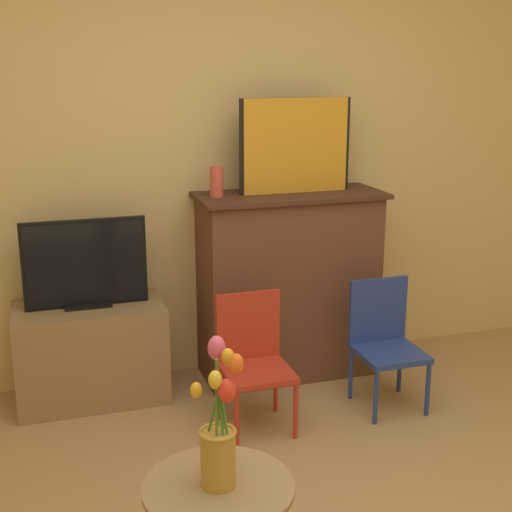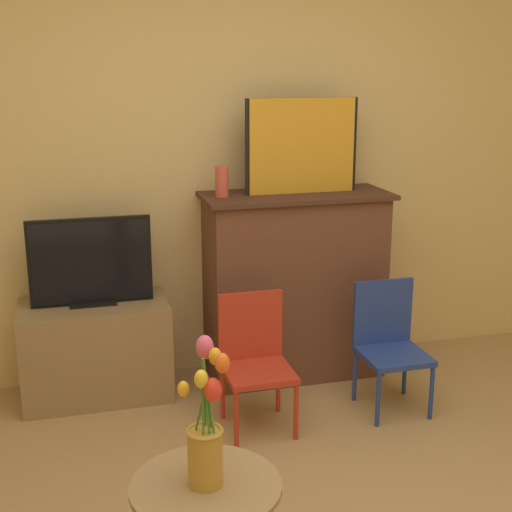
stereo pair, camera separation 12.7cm
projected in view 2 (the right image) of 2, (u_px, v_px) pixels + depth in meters
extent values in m
cube|color=tan|center=(216.00, 145.00, 4.08)|extent=(8.00, 0.06, 2.70)
cube|color=brown|center=(294.00, 285.00, 4.16)|extent=(1.01, 0.42, 1.09)
cube|color=#43271C|center=(296.00, 196.00, 4.02)|extent=(1.07, 0.46, 0.02)
cube|color=black|center=(302.00, 146.00, 3.97)|extent=(0.65, 0.02, 0.53)
cube|color=orange|center=(302.00, 146.00, 3.96)|extent=(0.61, 0.02, 0.53)
cylinder|color=#CC4C3D|center=(222.00, 181.00, 3.89)|extent=(0.07, 0.07, 0.17)
cube|color=olive|center=(96.00, 350.00, 3.93)|extent=(0.80, 0.43, 0.54)
cube|color=black|center=(93.00, 303.00, 3.85)|extent=(0.25, 0.12, 0.01)
cube|color=black|center=(91.00, 261.00, 3.80)|extent=(0.65, 0.02, 0.48)
cube|color=black|center=(91.00, 262.00, 3.79)|extent=(0.62, 0.02, 0.45)
cylinder|color=#B22D1E|center=(236.00, 420.00, 3.42)|extent=(0.02, 0.02, 0.30)
cylinder|color=#B22D1E|center=(296.00, 412.00, 3.49)|extent=(0.02, 0.02, 0.30)
cylinder|color=#B22D1E|center=(223.00, 393.00, 3.70)|extent=(0.02, 0.02, 0.30)
cylinder|color=#B22D1E|center=(278.00, 386.00, 3.77)|extent=(0.02, 0.02, 0.30)
cube|color=#B22D1E|center=(258.00, 372.00, 3.55)|extent=(0.34, 0.34, 0.03)
cube|color=#B22D1E|center=(250.00, 325.00, 3.65)|extent=(0.34, 0.02, 0.36)
cylinder|color=navy|center=(378.00, 400.00, 3.62)|extent=(0.02, 0.02, 0.30)
cylinder|color=navy|center=(431.00, 393.00, 3.70)|extent=(0.02, 0.02, 0.30)
cylinder|color=navy|center=(355.00, 375.00, 3.90)|extent=(0.02, 0.02, 0.30)
cylinder|color=navy|center=(405.00, 369.00, 3.98)|extent=(0.02, 0.02, 0.30)
cube|color=navy|center=(394.00, 356.00, 3.76)|extent=(0.34, 0.34, 0.03)
cube|color=navy|center=(383.00, 311.00, 3.85)|extent=(0.34, 0.02, 0.36)
cylinder|color=#99754C|center=(206.00, 486.00, 2.37)|extent=(0.51, 0.51, 0.02)
cylinder|color=#B78433|center=(205.00, 458.00, 2.34)|extent=(0.12, 0.12, 0.19)
torus|color=#B78433|center=(205.00, 431.00, 2.31)|extent=(0.12, 0.12, 0.01)
cylinder|color=#477A2D|center=(198.00, 419.00, 2.31)|extent=(0.05, 0.03, 0.21)
ellipsoid|color=orange|center=(183.00, 389.00, 2.29)|extent=(0.04, 0.04, 0.05)
cylinder|color=#477A2D|center=(204.00, 401.00, 2.31)|extent=(0.02, 0.07, 0.33)
ellipsoid|color=#E0517A|center=(205.00, 347.00, 2.33)|extent=(0.06, 0.06, 0.08)
cylinder|color=#477A2D|center=(208.00, 404.00, 2.31)|extent=(0.04, 0.03, 0.31)
ellipsoid|color=orange|center=(215.00, 356.00, 2.29)|extent=(0.04, 0.04, 0.06)
cylinder|color=#477A2D|center=(203.00, 415.00, 2.28)|extent=(0.02, 0.03, 0.27)
ellipsoid|color=gold|center=(201.00, 379.00, 2.22)|extent=(0.04, 0.04, 0.06)
cylinder|color=#477A2D|center=(208.00, 420.00, 2.29)|extent=(0.02, 0.03, 0.23)
ellipsoid|color=red|center=(213.00, 390.00, 2.23)|extent=(0.06, 0.06, 0.08)
cylinder|color=#477A2D|center=(210.00, 406.00, 2.28)|extent=(0.04, 0.04, 0.32)
ellipsoid|color=orange|center=(222.00, 363.00, 2.22)|extent=(0.05, 0.05, 0.07)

